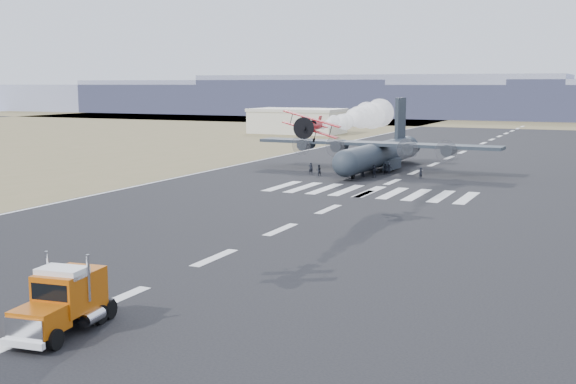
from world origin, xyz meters
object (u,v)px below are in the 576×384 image
Objects in this scene: crew_a at (421,173)px; semi_truck at (64,300)px; crew_g at (311,168)px; crew_b at (319,170)px; crew_c at (389,168)px; aerobatic_biplane at (311,126)px; crew_d at (352,167)px; crew_e at (363,170)px; crew_f at (374,171)px; transport_aircraft at (379,152)px; crew_h at (385,169)px; hangar_left at (297,121)px.

semi_truck is at bearing 24.37° from crew_a.
crew_g is at bearing -58.08° from crew_a.
crew_c reaches higher than crew_b.
crew_b is 2.22m from crew_g.
aerobatic_biplane is at bearing 25.04° from crew_a.
crew_d is (-11.17, 2.50, 0.03)m from crew_a.
crew_e is at bearing -160.49° from crew_d.
aerobatic_biplane reaches higher than crew_d.
aerobatic_biplane reaches higher than crew_g.
crew_c is 0.90× the size of crew_f.
aerobatic_biplane is 44.09m from crew_d.
crew_b is at bearing -118.48° from transport_aircraft.
crew_b is at bearing 108.49° from aerobatic_biplane.
crew_e is 7.90m from crew_g.
crew_b is 6.43m from crew_e.
transport_aircraft is 5.19m from crew_c.
crew_h is at bearing 94.99° from aerobatic_biplane.
hangar_left reaches higher than semi_truck.
crew_b is at bearing 36.30° from crew_e.
semi_truck is (53.14, -150.89, -1.65)m from hangar_left.
hangar_left is 88.85m from crew_d.
aerobatic_biplane is at bearing -65.55° from hangar_left.
hangar_left reaches higher than crew_e.
semi_truck reaches higher than crew_c.
crew_g is (-7.73, -9.02, -1.96)m from transport_aircraft.
crew_f reaches higher than crew_b.
crew_d is at bearing -60.72° from hangar_left.
aerobatic_biplane is 3.21× the size of crew_c.
crew_a is 8.34m from crew_e.
transport_aircraft is at bearing 112.47° from crew_f.
crew_b is 0.98× the size of crew_c.
aerobatic_biplane is at bearing -71.41° from crew_f.
hangar_left is 86.18m from transport_aircraft.
semi_truck is 1.52× the size of aerobatic_biplane.
hangar_left is 13.22× the size of crew_f.
crew_d is (-5.55, -0.84, 0.01)m from crew_c.
hangar_left is at bearing 8.80° from crew_d.
crew_f is (-6.41, -1.46, 0.12)m from crew_a.
aerobatic_biplane is 3.32× the size of crew_a.
aerobatic_biplane is at bearing -90.99° from crew_c.
hangar_left is 14.22× the size of crew_e.
crew_e is at bearing -57.92° from crew_a.
crew_a is 16.24m from crew_g.
crew_b is 0.88× the size of crew_f.
aerobatic_biplane is 43.88m from crew_c.
hangar_left is at bearing -43.52° from crew_e.
crew_c is (2.78, -3.89, -2.01)m from transport_aircraft.
crew_a is at bearing 168.68° from crew_g.
crew_e is (-7.93, 38.41, -8.66)m from aerobatic_biplane.
crew_e is at bearing 151.58° from crew_b.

